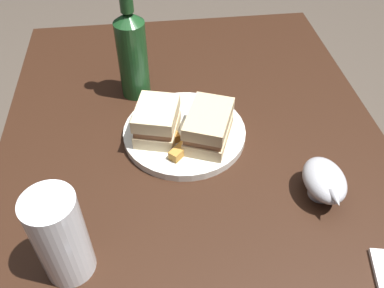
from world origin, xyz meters
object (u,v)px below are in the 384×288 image
Objects in this scene: sandwich_half_left at (157,121)px; sandwich_half_right at (209,126)px; plate at (184,133)px; pint_glass at (62,241)px; gravy_boat at (325,181)px; cider_bottle at (132,51)px.

sandwich_half_right is (0.03, 0.10, -0.00)m from sandwich_half_left.
plate is at bearing -126.43° from sandwich_half_right.
gravy_boat is (-0.09, 0.44, -0.03)m from pint_glass.
pint_glass reaches higher than plate.
gravy_boat is 0.41× the size of cider_bottle.
sandwich_half_left is at bearing 13.44° from cider_bottle.
sandwich_half_right is at bearing 74.76° from sandwich_half_left.
pint_glass is at bearing -37.33° from plate.
cider_bottle is (-0.35, -0.32, 0.07)m from gravy_boat.
sandwich_half_left is 0.84× the size of sandwich_half_right.
pint_glass is 0.45m from cider_bottle.
gravy_boat is at bearing 50.76° from plate.
plate is 0.21m from cider_bottle.
pint_glass is at bearing -78.55° from gravy_boat.
cider_bottle is at bearing -166.56° from sandwich_half_left.
sandwich_half_left reaches higher than plate.
pint_glass reaches higher than sandwich_half_left.
sandwich_half_right is at bearing 53.57° from plate.
plate is at bearing -129.24° from gravy_boat.
cider_bottle reaches higher than gravy_boat.
plate is at bearing 95.95° from sandwich_half_left.
sandwich_half_right is 0.85× the size of pint_glass.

